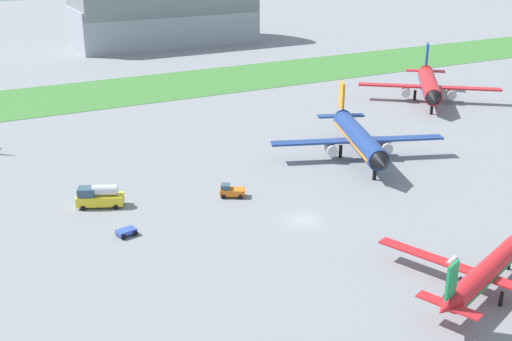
% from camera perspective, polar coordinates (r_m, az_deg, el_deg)
% --- Properties ---
extents(ground_plane, '(600.00, 600.00, 0.00)m').
position_cam_1_polar(ground_plane, '(87.29, 4.25, -4.46)').
color(ground_plane, gray).
extents(grass_taxiway_strip, '(360.00, 28.00, 0.08)m').
position_cam_1_polar(grass_taxiway_strip, '(158.80, -11.47, 7.02)').
color(grass_taxiway_strip, '#3D7533').
rests_on(grass_taxiway_strip, ground_plane).
extents(airplane_foreground_turboprop, '(21.04, 24.28, 7.62)m').
position_cam_1_polar(airplane_foreground_turboprop, '(73.39, 19.83, -8.59)').
color(airplane_foreground_turboprop, red).
rests_on(airplane_foreground_turboprop, ground_plane).
extents(airplane_midfield_jet, '(28.81, 28.58, 10.58)m').
position_cam_1_polar(airplane_midfield_jet, '(109.89, 9.12, 2.94)').
color(airplane_midfield_jet, navy).
rests_on(airplane_midfield_jet, ground_plane).
extents(airplane_parked_jet_far, '(26.35, 26.74, 11.13)m').
position_cam_1_polar(airplane_parked_jet_far, '(149.91, 15.23, 7.44)').
color(airplane_parked_jet_far, red).
rests_on(airplane_parked_jet_far, ground_plane).
extents(pushback_tug_near_gate, '(4.02, 3.40, 1.95)m').
position_cam_1_polar(pushback_tug_near_gate, '(94.11, -2.23, -1.84)').
color(pushback_tug_near_gate, orange).
rests_on(pushback_tug_near_gate, ground_plane).
extents(baggage_cart_midfield, '(2.69, 2.20, 0.90)m').
position_cam_1_polar(baggage_cart_midfield, '(84.37, -11.52, -5.38)').
color(baggage_cart_midfield, '#334FB2').
rests_on(baggage_cart_midfield, ground_plane).
extents(fuel_truck_by_runway, '(6.92, 4.78, 3.29)m').
position_cam_1_polar(fuel_truck_by_runway, '(93.26, -13.85, -2.26)').
color(fuel_truck_by_runway, yellow).
rests_on(fuel_truck_by_runway, ground_plane).
extents(hangar_distant, '(59.70, 25.48, 28.10)m').
position_cam_1_polar(hangar_distant, '(220.02, -8.24, 14.37)').
color(hangar_distant, '#9399A3').
rests_on(hangar_distant, ground_plane).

